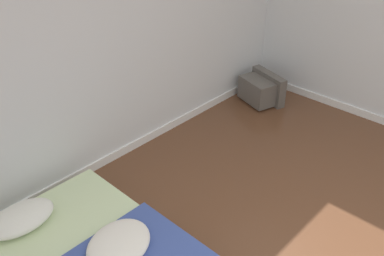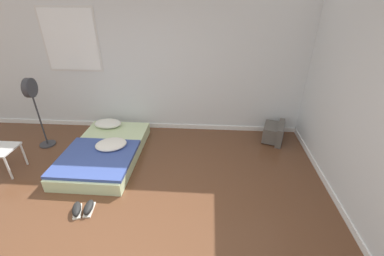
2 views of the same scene
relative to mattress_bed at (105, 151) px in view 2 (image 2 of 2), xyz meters
The scene contains 7 objects.
ground_plane 1.83m from the mattress_bed, 67.05° to the right, with size 20.00×20.00×0.00m, color brown.
wall_back 1.78m from the mattress_bed, 59.44° to the left, with size 8.05×0.08×2.60m.
mattress_bed is the anchor object (origin of this frame).
crt_tv 3.11m from the mattress_bed, 14.18° to the left, with size 0.49×0.59×0.36m.
side_stool 1.51m from the mattress_bed, 161.29° to the right, with size 0.42×0.42×0.43m.
sneaker_pair 1.24m from the mattress_bed, 83.19° to the right, with size 0.31×0.32×0.10m.
standing_fan 1.50m from the mattress_bed, 165.61° to the left, with size 0.28×0.33×1.29m.
Camera 2 is at (1.03, -1.88, 2.60)m, focal length 24.00 mm.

